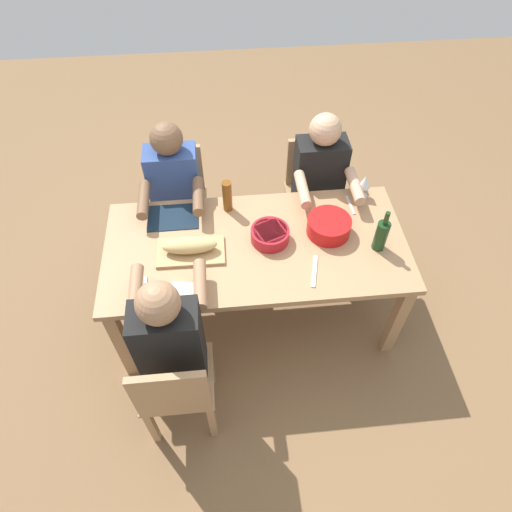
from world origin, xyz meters
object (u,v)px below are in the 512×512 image
Objects in this scene: diner_far_left at (175,191)px; wine_glass at (365,183)px; diner_far_right at (320,182)px; serving_bowl_fruit at (270,234)px; wine_bottle at (381,235)px; chair_far_right at (312,187)px; chair_near_left at (176,389)px; beer_bottle at (227,196)px; bread_loaf at (190,246)px; diner_near_left at (171,339)px; serving_bowl_pasta at (329,225)px; napkin_stack at (183,294)px; dining_table at (256,253)px; cutting_board at (191,252)px; chair_far_left at (179,196)px.

wine_glass is (1.24, -0.22, 0.16)m from diner_far_left.
diner_far_right is 5.15× the size of serving_bowl_fruit.
diner_far_right is at bearing 108.43° from wine_bottle.
serving_bowl_fruit is at bearing -119.81° from chair_far_right.
chair_near_left is 3.86× the size of beer_bottle.
bread_loaf is 1.12m from wine_bottle.
diner_near_left is 1.15m from serving_bowl_pasta.
napkin_stack is (-0.94, -1.09, 0.27)m from chair_far_right.
chair_far_right is 2.93× the size of wine_bottle.
beer_bottle is (0.24, 0.35, 0.04)m from bread_loaf.
wine_bottle is at bearing -7.22° from dining_table.
diner_far_right reaches higher than chair_near_left.
chair_near_left is 3.65× the size of serving_bowl_fruit.
diner_near_left is 0.56m from cutting_board.
dining_table is 0.92m from chair_far_left.
serving_bowl_pasta is (-0.05, -0.70, 0.32)m from chair_far_right.
wine_glass is at bearing 46.23° from serving_bowl_pasta.
serving_bowl_fruit reaches higher than cutting_board.
chair_near_left is 1.03m from serving_bowl_fruit.
diner_near_left reaches higher than cutting_board.
diner_far_left is at bearing 90.00° from chair_near_left.
dining_table is 0.40m from beer_bottle.
beer_bottle reaches higher than napkin_stack.
beer_bottle reaches higher than chair_far_left.
serving_bowl_pasta is at bearing 5.86° from bread_loaf.
diner_near_left reaches higher than serving_bowl_pasta.
wine_bottle is (1.12, -0.06, 0.04)m from bread_loaf.
wine_bottle reaches higher than serving_bowl_pasta.
diner_near_left is at bearing -105.99° from napkin_stack.
chair_far_left is (-0.50, 0.76, -0.17)m from dining_table.
diner_far_right is at bearing 43.96° from napkin_stack.
diner_far_left is at bearing 90.00° from diner_near_left.
serving_bowl_fruit is 0.65m from wine_bottle.
chair_far_left is at bearing 98.07° from bread_loaf.
serving_bowl_fruit reaches higher than dining_table.
chair_near_left is at bearing -123.62° from chair_far_right.
chair_near_left is (0.00, -1.33, -0.21)m from diner_far_left.
bread_loaf is at bearing 81.29° from chair_near_left.
chair_far_right is at bearing 85.75° from serving_bowl_pasta.
diner_far_right is 1.08m from cutting_board.
diner_far_right is at bearing 48.71° from dining_table.
diner_far_left is at bearing 180.00° from diner_far_right.
beer_bottle is at bearing -50.99° from chair_far_left.
chair_far_right is 1.68m from diner_near_left.
wine_glass is (1.13, 0.39, 0.05)m from bread_loaf.
serving_bowl_fruit is at bearing 7.17° from cutting_board.
diner_far_left is 7.23× the size of wine_glass.
diner_near_left is at bearing -127.12° from chair_far_right.
diner_far_right is 1.00× the size of diner_far_left.
napkin_stack is (0.07, 0.24, 0.05)m from diner_near_left.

